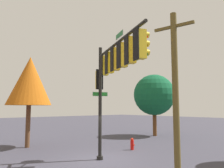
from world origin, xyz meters
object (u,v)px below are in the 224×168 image
at_px(tree_far, 154,95).
at_px(utility_pole, 175,91).
at_px(fire_hydrant, 132,144).
at_px(signal_pole_assembly, 113,68).
at_px(tree_mid, 30,81).

bearing_deg(tree_far, utility_pole, -48.64).
xyz_separation_m(utility_pole, fire_hydrant, (-5.94, 3.56, -3.30)).
height_order(utility_pole, fire_hydrant, utility_pole).
relative_size(signal_pole_assembly, utility_pole, 0.93).
distance_m(fire_hydrant, tree_mid, 9.14).
height_order(fire_hydrant, tree_mid, tree_mid).
xyz_separation_m(utility_pole, tree_mid, (-11.83, -1.69, 1.32)).
xyz_separation_m(fire_hydrant, tree_mid, (-5.89, -5.24, 4.62)).
xyz_separation_m(signal_pole_assembly, utility_pole, (3.00, 0.89, -1.24)).
height_order(utility_pole, tree_mid, utility_pole).
distance_m(utility_pole, fire_hydrant, 7.67).
bearing_deg(tree_mid, utility_pole, 8.12).
bearing_deg(signal_pole_assembly, utility_pole, 16.51).
bearing_deg(tree_far, signal_pole_assembly, -60.44).
relative_size(utility_pole, tree_mid, 1.03).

